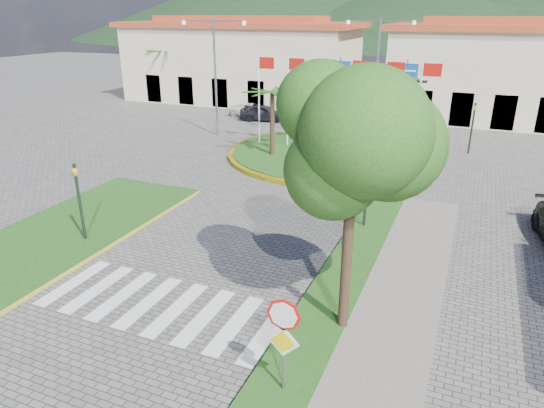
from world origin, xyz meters
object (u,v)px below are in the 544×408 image
at_px(stop_sign, 284,332).
at_px(white_van, 252,110).
at_px(car_dark_b, 396,117).
at_px(car_dark_a, 264,113).
at_px(deciduous_tree, 353,153).
at_px(roundabout_island, 329,153).

distance_m(stop_sign, white_van, 32.94).
bearing_deg(car_dark_b, car_dark_a, 115.06).
xyz_separation_m(deciduous_tree, white_van, (-15.27, 26.43, -4.65)).
bearing_deg(deciduous_tree, car_dark_b, 96.63).
bearing_deg(roundabout_island, car_dark_b, 77.69).
distance_m(roundabout_island, car_dark_a, 11.33).
relative_size(roundabout_island, white_van, 3.35).
relative_size(stop_sign, deciduous_tree, 0.39).
xyz_separation_m(stop_sign, white_van, (-14.67, 29.47, -1.26)).
relative_size(roundabout_island, car_dark_b, 3.20).
relative_size(deciduous_tree, white_van, 1.79).
bearing_deg(roundabout_island, stop_sign, -76.27).
bearing_deg(car_dark_a, deciduous_tree, -162.24).
relative_size(deciduous_tree, car_dark_b, 1.71).
bearing_deg(white_van, car_dark_b, -93.60).
height_order(stop_sign, white_van, stop_sign).
xyz_separation_m(stop_sign, deciduous_tree, (0.60, 3.04, 3.38)).
relative_size(deciduous_tree, car_dark_a, 1.75).
relative_size(stop_sign, car_dark_b, 0.67).
bearing_deg(car_dark_a, roundabout_island, -145.59).
bearing_deg(deciduous_tree, car_dark_a, 118.37).
distance_m(stop_sign, deciduous_tree, 4.59).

